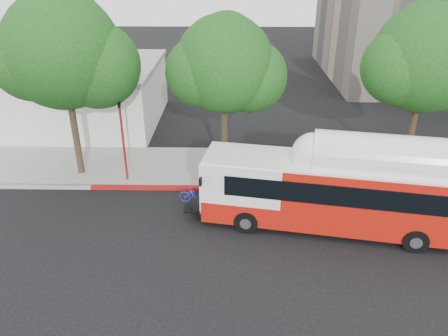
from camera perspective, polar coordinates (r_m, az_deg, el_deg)
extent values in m
plane|color=black|center=(19.66, 2.69, -8.41)|extent=(120.00, 120.00, 0.00)
cube|color=gray|center=(25.24, 2.36, 0.18)|extent=(60.00, 5.00, 0.15)
cube|color=gray|center=(22.93, 2.47, -2.69)|extent=(60.00, 0.30, 0.15)
cube|color=maroon|center=(23.05, -5.01, -2.60)|extent=(10.00, 0.32, 0.16)
cylinder|color=#2D2116|center=(24.60, -19.02, 5.52)|extent=(0.36, 0.36, 6.08)
sphere|color=#163F12|center=(23.62, -20.39, 14.14)|extent=(5.80, 5.80, 5.80)
sphere|color=#163F12|center=(23.44, -16.21, 12.73)|extent=(4.35, 4.35, 4.35)
cylinder|color=#2D2116|center=(23.71, 0.07, 5.41)|extent=(0.36, 0.36, 5.44)
sphere|color=#163F12|center=(22.72, 0.07, 13.44)|extent=(5.00, 5.00, 5.00)
sphere|color=#163F12|center=(23.09, 3.57, 11.86)|extent=(3.75, 3.75, 3.75)
cylinder|color=#2D2116|center=(25.36, 23.37, 4.99)|extent=(0.36, 0.36, 5.76)
sphere|color=#163F12|center=(24.41, 24.90, 12.85)|extent=(5.40, 5.40, 5.40)
cube|color=silver|center=(34.24, -22.26, 8.82)|extent=(16.00, 10.00, 4.00)
cube|color=gray|center=(33.74, -22.87, 12.21)|extent=(16.20, 10.20, 0.30)
cube|color=#B6160C|center=(19.71, 14.43, -3.25)|extent=(11.88, 4.56, 2.81)
cube|color=black|center=(19.48, 16.04, -1.88)|extent=(10.74, 4.40, 0.92)
cube|color=white|center=(19.06, 14.91, 0.53)|extent=(11.86, 4.48, 0.10)
cube|color=white|center=(19.20, 20.74, 0.69)|extent=(6.44, 3.01, 0.53)
cube|color=black|center=(20.84, -3.61, -4.64)|extent=(1.07, 1.85, 0.06)
imported|color=navy|center=(20.61, -3.65, -3.53)|extent=(0.87, 1.74, 0.87)
cylinder|color=#B1121F|center=(23.41, -12.96, 2.85)|extent=(0.13, 0.13, 4.26)
cube|color=black|center=(22.63, -13.53, 8.05)|extent=(0.05, 0.43, 0.27)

